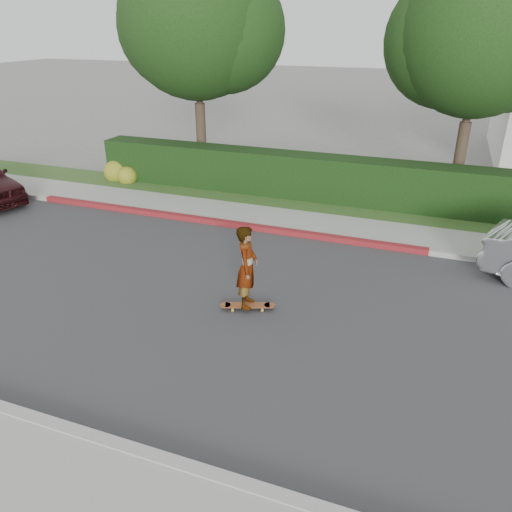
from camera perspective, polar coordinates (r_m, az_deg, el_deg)
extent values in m
plane|color=slate|center=(9.84, 11.99, -8.49)|extent=(120.00, 120.00, 0.00)
cube|color=#2D2D30|center=(9.84, 11.99, -8.47)|extent=(60.00, 8.00, 0.01)
cube|color=#9E9E99|center=(6.76, 5.58, -26.58)|extent=(60.00, 0.20, 0.15)
cube|color=#9E9E99|center=(13.42, 14.93, 1.08)|extent=(60.00, 0.20, 0.15)
cube|color=maroon|center=(14.63, -4.82, 3.93)|extent=(12.00, 0.21, 0.15)
cube|color=gray|center=(14.26, 15.36, 2.41)|extent=(60.00, 1.60, 0.12)
cube|color=#2D4C1E|center=(15.75, 16.02, 4.48)|extent=(60.00, 1.60, 0.10)
cube|color=black|center=(16.54, 6.08, 8.87)|extent=(15.00, 1.00, 1.50)
sphere|color=#2D4C19|center=(19.32, -15.67, 9.24)|extent=(0.90, 0.90, 0.90)
sphere|color=#2D4C19|center=(18.84, -14.50, 8.82)|extent=(0.70, 0.70, 0.70)
cylinder|color=#33261C|center=(19.12, -6.25, 12.95)|extent=(0.36, 0.36, 2.70)
cylinder|color=#33261C|center=(18.80, -6.55, 18.99)|extent=(0.24, 0.24, 2.25)
sphere|color=black|center=(18.69, -6.89, 25.16)|extent=(5.20, 5.20, 5.20)
sphere|color=black|center=(19.42, -8.59, 24.48)|extent=(4.42, 4.42, 4.42)
sphere|color=black|center=(18.58, -3.66, 24.35)|extent=(4.16, 4.16, 4.16)
cylinder|color=#33261C|center=(17.69, 22.18, 9.96)|extent=(0.36, 0.36, 2.52)
cylinder|color=#33261C|center=(17.35, 23.22, 15.95)|extent=(0.24, 0.24, 2.10)
sphere|color=black|center=(17.21, 24.37, 22.11)|extent=(4.80, 4.80, 4.80)
sphere|color=black|center=(17.60, 21.44, 21.93)|extent=(4.08, 4.08, 4.08)
sphere|color=black|center=(17.57, 27.24, 20.63)|extent=(3.84, 3.84, 3.84)
cylinder|color=#C18B35|center=(10.24, -2.69, -6.19)|extent=(0.07, 0.05, 0.06)
cylinder|color=#C18B35|center=(10.39, -2.65, -5.69)|extent=(0.07, 0.05, 0.06)
cylinder|color=#C18B35|center=(10.23, 0.72, -6.20)|extent=(0.07, 0.05, 0.06)
cylinder|color=#C18B35|center=(10.38, 0.71, -5.71)|extent=(0.07, 0.05, 0.06)
cube|color=silver|center=(10.29, -2.67, -5.74)|extent=(0.11, 0.19, 0.03)
cube|color=silver|center=(10.28, 0.72, -5.75)|extent=(0.11, 0.19, 0.03)
cube|color=brown|center=(10.27, -0.98, -5.63)|extent=(0.93, 0.52, 0.02)
cylinder|color=brown|center=(10.29, -3.52, -5.62)|extent=(0.29, 0.29, 0.02)
cylinder|color=brown|center=(10.27, 1.57, -5.64)|extent=(0.29, 0.29, 0.02)
imported|color=white|center=(9.85, -1.02, -1.27)|extent=(0.53, 0.70, 1.73)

